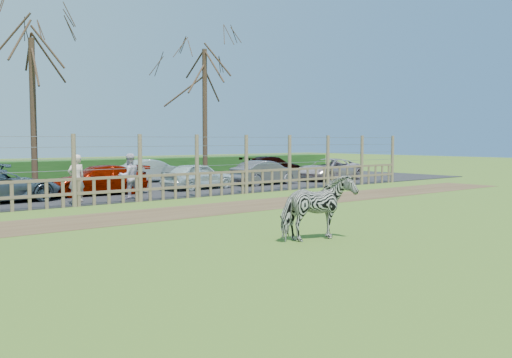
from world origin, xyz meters
TOP-DOWN VIEW (x-y plane):
  - ground at (0.00, 0.00)m, footprint 120.00×120.00m
  - dirt_strip at (0.00, 4.50)m, footprint 34.00×2.80m
  - asphalt at (0.00, 14.50)m, footprint 44.00×13.00m
  - hedge at (0.00, 21.50)m, footprint 46.00×2.00m
  - fence at (0.00, 8.00)m, footprint 30.16×0.16m
  - tree_mid at (-2.00, 13.50)m, footprint 4.80×4.80m
  - tree_right at (7.00, 14.00)m, footprint 4.80×4.80m
  - zebra at (-0.72, -1.81)m, footprint 1.88×1.06m
  - visitor_a at (-2.06, 8.90)m, footprint 0.66×0.46m
  - visitor_b at (0.00, 8.88)m, footprint 0.86×0.68m
  - crow at (5.46, 4.09)m, footprint 0.25×0.19m
  - car_3 at (-0.26, 11.21)m, footprint 4.24×1.95m
  - car_4 at (4.42, 10.82)m, footprint 3.67×1.84m
  - car_5 at (8.51, 10.89)m, footprint 3.68×1.39m
  - car_6 at (13.21, 10.95)m, footprint 4.53×2.51m
  - car_11 at (4.99, 16.05)m, footprint 3.72×1.51m
  - car_13 at (13.43, 15.96)m, footprint 4.24×1.96m

SIDE VIEW (x-z plane):
  - ground at x=0.00m, z-range 0.00..0.00m
  - dirt_strip at x=0.00m, z-range 0.00..0.01m
  - asphalt at x=0.00m, z-range 0.00..0.04m
  - crow at x=5.46m, z-range 0.00..0.20m
  - hedge at x=0.00m, z-range 0.00..1.10m
  - car_3 at x=-0.26m, z-range 0.04..1.24m
  - car_4 at x=4.42m, z-range 0.04..1.24m
  - car_5 at x=8.51m, z-range 0.04..1.24m
  - car_6 at x=13.21m, z-range 0.04..1.24m
  - car_11 at x=4.99m, z-range 0.04..1.24m
  - car_13 at x=13.43m, z-range 0.04..1.24m
  - zebra at x=-0.72m, z-range 0.00..1.51m
  - fence at x=0.00m, z-range -0.45..2.05m
  - visitor_a at x=-2.06m, z-range 0.04..1.76m
  - visitor_b at x=0.00m, z-range 0.04..1.76m
  - tree_mid at x=-2.00m, z-range 1.45..8.28m
  - tree_right at x=7.00m, z-range 1.57..8.92m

